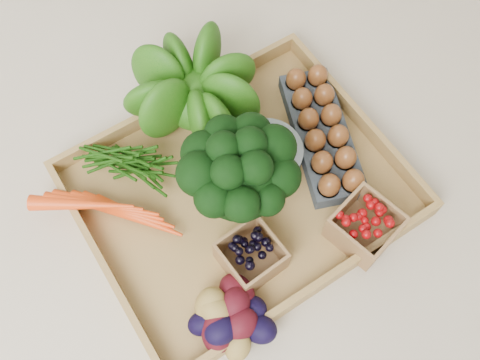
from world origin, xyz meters
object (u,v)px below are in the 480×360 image
tray (240,193)px  broccoli (239,187)px  cherry_bowl (266,154)px  egg_carton (321,135)px

tray → broccoli: broccoli is taller
cherry_bowl → egg_carton: cherry_bowl is taller
cherry_bowl → egg_carton: 0.11m
tray → cherry_bowl: bearing=21.2°
egg_carton → cherry_bowl: bearing=-170.4°
tray → egg_carton: bearing=2.3°
cherry_bowl → broccoli: bearing=-150.3°
tray → egg_carton: size_ratio=2.00×
broccoli → tray: bearing=55.3°
tray → egg_carton: egg_carton is taller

